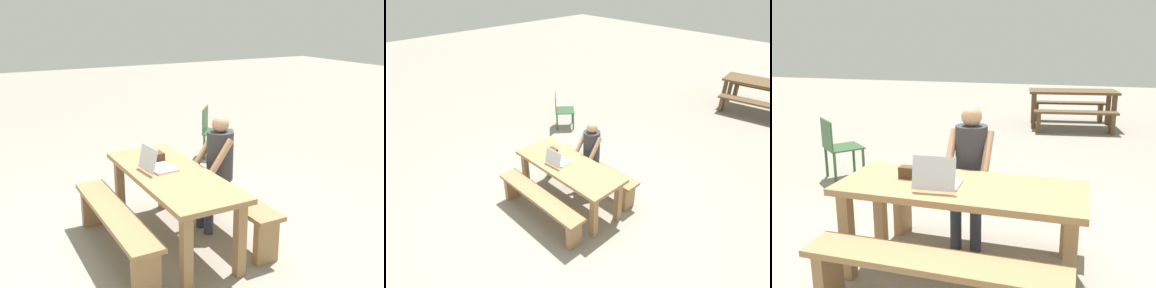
# 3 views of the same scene
# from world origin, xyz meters

# --- Properties ---
(ground_plane) EXTENTS (30.00, 30.00, 0.00)m
(ground_plane) POSITION_xyz_m (0.00, 0.00, 0.00)
(ground_plane) COLOR gray
(picnic_table_front) EXTENTS (1.84, 0.73, 0.76)m
(picnic_table_front) POSITION_xyz_m (0.00, 0.00, 0.63)
(picnic_table_front) COLOR #9E754C
(picnic_table_front) RESTS_ON ground
(bench_near) EXTENTS (1.73, 0.30, 0.48)m
(bench_near) POSITION_xyz_m (0.00, -0.60, 0.36)
(bench_near) COLOR #9E754C
(bench_near) RESTS_ON ground
(bench_far) EXTENTS (1.73, 0.30, 0.48)m
(bench_far) POSITION_xyz_m (0.00, 0.60, 0.36)
(bench_far) COLOR #9E754C
(bench_far) RESTS_ON ground
(laptop) EXTENTS (0.34, 0.33, 0.26)m
(laptop) POSITION_xyz_m (-0.14, -0.10, 0.82)
(laptop) COLOR silver
(laptop) RESTS_ON picnic_table_front
(small_pouch) EXTENTS (0.16, 0.09, 0.09)m
(small_pouch) POSITION_xyz_m (-0.43, 0.05, 0.80)
(small_pouch) COLOR #4C331E
(small_pouch) RESTS_ON picnic_table_front
(person_seated) EXTENTS (0.39, 0.40, 1.25)m
(person_seated) POSITION_xyz_m (-0.08, 0.56, 0.73)
(person_seated) COLOR #333847
(person_seated) RESTS_ON ground
(plastic_chair) EXTENTS (0.62, 0.62, 0.81)m
(plastic_chair) POSITION_xyz_m (-2.24, 1.81, 0.44)
(plastic_chair) COLOR #335933
(plastic_chair) RESTS_ON ground
(picnic_table_mid) EXTENTS (1.92, 1.05, 0.78)m
(picnic_table_mid) POSITION_xyz_m (0.60, 6.28, 0.66)
(picnic_table_mid) COLOR brown
(picnic_table_mid) RESTS_ON ground
(bench_mid_south) EXTENTS (1.66, 0.53, 0.44)m
(bench_mid_south) POSITION_xyz_m (0.69, 5.62, 0.33)
(bench_mid_south) COLOR brown
(bench_mid_south) RESTS_ON ground
(bench_mid_north) EXTENTS (1.66, 0.53, 0.44)m
(bench_mid_north) POSITION_xyz_m (0.50, 6.93, 0.33)
(bench_mid_north) COLOR brown
(bench_mid_north) RESTS_ON ground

